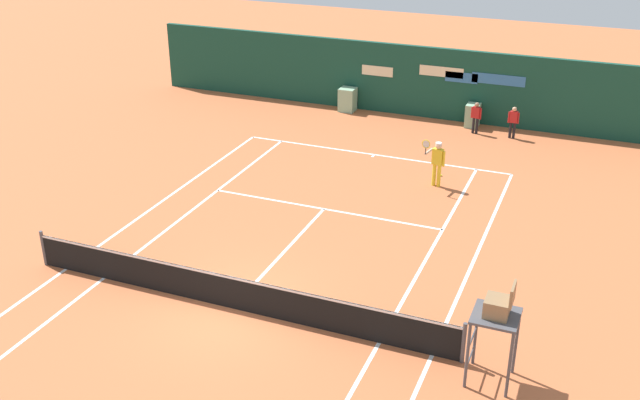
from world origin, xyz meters
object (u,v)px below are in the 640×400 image
Objects in this scene: tennis_ball_by_sideline at (441,175)px; ball_kid_right_post at (476,116)px; player_on_baseline at (437,160)px; ball_kid_centre_post at (513,120)px; umpire_chair at (497,315)px.

ball_kid_right_post is at bearing 87.80° from tennis_ball_by_sideline.
ball_kid_right_post is at bearing -81.81° from player_on_baseline.
tennis_ball_by_sideline is at bearing -79.27° from player_on_baseline.
ball_kid_right_post is (0.18, 5.98, -0.21)m from player_on_baseline.
ball_kid_centre_post is at bearing -96.05° from player_on_baseline.
ball_kid_centre_post is at bearing 71.11° from tennis_ball_by_sideline.
player_on_baseline is 1.38× the size of ball_kid_right_post.
umpire_chair is 37.08× the size of tennis_ball_by_sideline.
ball_kid_right_post is 5.10m from tennis_ball_by_sideline.
tennis_ball_by_sideline is (-3.77, 10.97, -1.68)m from umpire_chair.
player_on_baseline is 1.38× the size of ball_kid_centre_post.
player_on_baseline is at bearing 71.42° from ball_kid_centre_post.
ball_kid_centre_post is 19.76× the size of tennis_ball_by_sideline.
ball_kid_centre_post is at bearing -170.94° from ball_kid_right_post.
ball_kid_right_post is 1.00× the size of ball_kid_centre_post.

